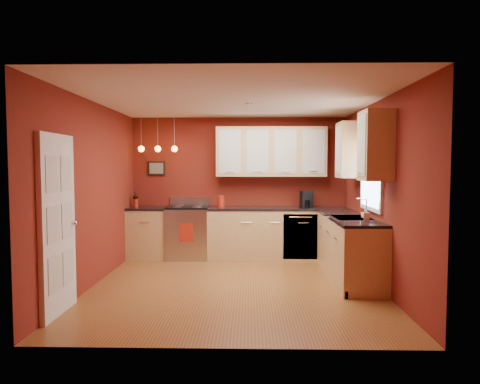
{
  "coord_description": "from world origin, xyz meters",
  "views": [
    {
      "loc": [
        0.2,
        -5.96,
        1.69
      ],
      "look_at": [
        0.05,
        1.0,
        1.27
      ],
      "focal_mm": 32.0,
      "sensor_mm": 36.0,
      "label": 1
    }
  ],
  "objects_px": {
    "sink": "(352,219)",
    "coffee_maker": "(306,200)",
    "gas_range": "(188,232)",
    "red_canister": "(221,201)",
    "soap_pump": "(365,215)"
  },
  "relations": [
    {
      "from": "sink",
      "to": "red_canister",
      "type": "distance_m",
      "value": 2.52
    },
    {
      "from": "gas_range",
      "to": "soap_pump",
      "type": "height_order",
      "value": "soap_pump"
    },
    {
      "from": "sink",
      "to": "coffee_maker",
      "type": "height_order",
      "value": "coffee_maker"
    },
    {
      "from": "coffee_maker",
      "to": "gas_range",
      "type": "bearing_deg",
      "value": 167.87
    },
    {
      "from": "red_canister",
      "to": "coffee_maker",
      "type": "distance_m",
      "value": 1.56
    },
    {
      "from": "sink",
      "to": "soap_pump",
      "type": "bearing_deg",
      "value": -83.06
    },
    {
      "from": "gas_range",
      "to": "soap_pump",
      "type": "bearing_deg",
      "value": -36.78
    },
    {
      "from": "gas_range",
      "to": "sink",
      "type": "relative_size",
      "value": 1.59
    },
    {
      "from": "gas_range",
      "to": "sink",
      "type": "xyz_separation_m",
      "value": [
        2.62,
        -1.5,
        0.43
      ]
    },
    {
      "from": "red_canister",
      "to": "soap_pump",
      "type": "distance_m",
      "value": 2.9
    },
    {
      "from": "gas_range",
      "to": "red_canister",
      "type": "bearing_deg",
      "value": 1.23
    },
    {
      "from": "coffee_maker",
      "to": "soap_pump",
      "type": "distance_m",
      "value": 2.1
    },
    {
      "from": "gas_range",
      "to": "red_canister",
      "type": "distance_m",
      "value": 0.83
    },
    {
      "from": "sink",
      "to": "coffee_maker",
      "type": "relative_size",
      "value": 2.36
    },
    {
      "from": "sink",
      "to": "coffee_maker",
      "type": "bearing_deg",
      "value": 106.68
    }
  ]
}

